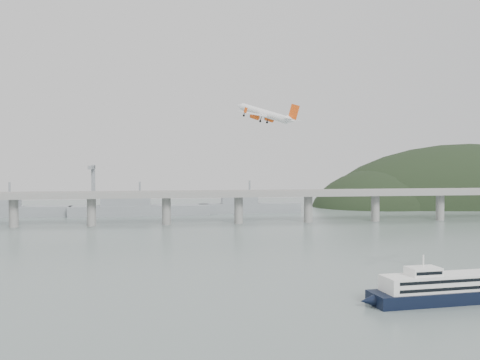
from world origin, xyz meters
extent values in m
plane|color=slate|center=(0.00, 0.00, 0.00)|extent=(900.00, 900.00, 0.00)
cube|color=gray|center=(0.00, 200.00, 20.00)|extent=(800.00, 22.00, 2.20)
cube|color=gray|center=(0.00, 189.50, 22.00)|extent=(800.00, 0.60, 1.80)
cube|color=gray|center=(0.00, 210.50, 22.00)|extent=(800.00, 0.60, 1.80)
cylinder|color=gray|center=(-130.00, 200.00, 9.50)|extent=(6.00, 6.00, 21.00)
cylinder|color=gray|center=(-80.00, 200.00, 9.50)|extent=(6.00, 6.00, 21.00)
cylinder|color=gray|center=(-30.00, 200.00, 9.50)|extent=(6.00, 6.00, 21.00)
cylinder|color=gray|center=(20.00, 200.00, 9.50)|extent=(6.00, 6.00, 21.00)
cylinder|color=gray|center=(70.00, 200.00, 9.50)|extent=(6.00, 6.00, 21.00)
cylinder|color=gray|center=(120.00, 200.00, 9.50)|extent=(6.00, 6.00, 21.00)
cylinder|color=gray|center=(170.00, 200.00, 9.50)|extent=(6.00, 6.00, 21.00)
ellipsoid|color=black|center=(270.00, 330.00, -18.00)|extent=(320.00, 150.00, 156.00)
ellipsoid|color=black|center=(175.00, 320.00, -12.00)|extent=(140.00, 110.00, 96.00)
cube|color=gray|center=(-150.00, 270.00, 4.00)|extent=(95.67, 20.15, 8.00)
cylinder|color=gray|center=(-150.00, 270.00, 20.00)|extent=(1.60, 1.60, 14.00)
cube|color=gray|center=(-50.00, 265.00, 4.00)|extent=(110.55, 21.43, 8.00)
cube|color=gray|center=(-61.00, 265.00, 12.00)|extent=(39.01, 16.73, 8.00)
cylinder|color=gray|center=(-50.00, 265.00, 20.00)|extent=(1.60, 1.60, 14.00)
cube|color=gray|center=(40.00, 275.00, 4.00)|extent=(85.00, 13.60, 8.00)
cube|color=gray|center=(31.50, 275.00, 12.00)|extent=(29.75, 11.90, 8.00)
cylinder|color=gray|center=(40.00, 275.00, 20.00)|extent=(1.60, 1.60, 14.00)
cube|color=gray|center=(-90.00, 300.00, 20.00)|extent=(3.00, 3.00, 40.00)
cube|color=gray|center=(-90.00, 290.00, 38.00)|extent=(3.00, 28.00, 3.00)
cube|color=black|center=(54.50, -21.75, 1.97)|extent=(50.28, 16.51, 3.95)
cone|color=black|center=(27.96, -24.29, 1.97)|extent=(5.29, 4.40, 3.95)
cube|color=white|center=(54.50, -21.75, 6.42)|extent=(42.22, 13.79, 4.94)
cube|color=black|center=(54.98, -26.71, 7.70)|extent=(37.37, 3.74, 0.99)
cube|color=black|center=(54.98, -26.71, 5.33)|extent=(37.37, 3.74, 0.99)
cube|color=black|center=(54.02, -16.78, 7.70)|extent=(37.37, 3.74, 0.99)
cube|color=black|center=(54.02, -16.78, 5.33)|extent=(37.37, 3.74, 0.99)
cube|color=white|center=(46.64, -22.50, 10.17)|extent=(10.49, 7.82, 2.57)
cube|color=black|center=(46.97, -25.99, 10.17)|extent=(8.86, 0.97, 0.99)
cylinder|color=white|center=(46.64, -22.50, 13.33)|extent=(0.54, 0.54, 3.95)
cylinder|color=white|center=(15.37, 79.96, 67.12)|extent=(20.12, 24.91, 11.44)
cone|color=white|center=(5.25, 91.95, 71.61)|extent=(5.94, 6.13, 4.71)
cone|color=white|center=(25.92, 67.51, 62.97)|extent=(6.70, 6.85, 4.99)
cube|color=white|center=(15.78, 79.39, 65.86)|extent=(29.38, 26.53, 3.49)
cube|color=white|center=(25.44, 68.13, 63.94)|extent=(11.31, 10.46, 1.76)
cube|color=#EE4F10|center=(26.81, 66.79, 66.89)|extent=(4.56, 4.78, 7.65)
cylinder|color=#EE4F10|center=(18.75, 84.44, 64.63)|extent=(4.76, 5.20, 3.47)
cylinder|color=black|center=(17.43, 86.02, 65.22)|extent=(2.43, 2.11, 2.36)
cube|color=white|center=(18.98, 84.26, 65.60)|extent=(2.04, 2.26, 1.89)
cylinder|color=#EE4F10|center=(10.30, 77.09, 65.19)|extent=(4.76, 5.20, 3.47)
cylinder|color=black|center=(8.97, 78.66, 65.78)|extent=(2.43, 2.11, 2.36)
cube|color=white|center=(10.52, 76.91, 66.17)|extent=(2.04, 2.26, 1.89)
cylinder|color=black|center=(17.38, 81.45, 63.96)|extent=(1.04, 0.94, 2.47)
cylinder|color=black|center=(17.14, 81.65, 62.88)|extent=(1.25, 1.29, 1.41)
cylinder|color=black|center=(13.39, 77.98, 64.23)|extent=(1.04, 0.94, 2.47)
cylinder|color=black|center=(13.14, 78.17, 63.15)|extent=(1.25, 1.29, 1.41)
cylinder|color=black|center=(7.16, 89.46, 67.75)|extent=(1.04, 0.94, 2.47)
cylinder|color=black|center=(6.92, 89.65, 66.67)|extent=(1.25, 1.29, 1.41)
cube|color=#EE4F10|center=(30.39, 89.04, 65.60)|extent=(1.70, 1.76, 2.81)
cube|color=#EE4F10|center=(4.24, 66.31, 67.34)|extent=(1.70, 1.76, 2.81)
camera|label=1|loc=(-34.96, -186.31, 45.38)|focal=42.00mm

